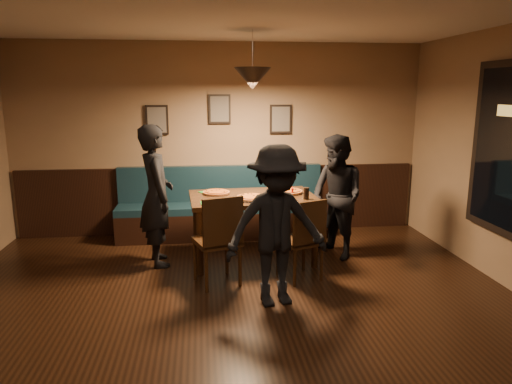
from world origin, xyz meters
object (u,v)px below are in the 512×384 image
at_px(soda_glass, 306,193).
at_px(diner_front, 277,226).
at_px(dining_table, 253,228).
at_px(tabasco_bottle, 292,191).
at_px(booth_bench, 222,204).
at_px(diner_left, 156,196).
at_px(chair_near_left, 217,239).
at_px(diner_right, 337,197).
at_px(chair_near_right, 300,239).

bearing_deg(soda_glass, diner_front, -117.02).
height_order(dining_table, tabasco_bottle, tabasco_bottle).
relative_size(booth_bench, diner_left, 1.74).
distance_m(chair_near_left, diner_right, 1.72).
xyz_separation_m(booth_bench, tabasco_bottle, (0.84, -1.02, 0.38)).
height_order(booth_bench, chair_near_left, chair_near_left).
bearing_deg(booth_bench, chair_near_left, -94.44).
distance_m(chair_near_left, diner_left, 1.05).
xyz_separation_m(chair_near_left, diner_front, (0.57, -0.57, 0.29)).
bearing_deg(tabasco_bottle, chair_near_right, -92.89).
bearing_deg(chair_near_right, diner_left, 136.04).
bearing_deg(diner_front, dining_table, 83.52).
height_order(booth_bench, tabasco_bottle, booth_bench).
bearing_deg(soda_glass, chair_near_right, -110.60).
height_order(diner_left, diner_right, diner_left).
relative_size(booth_bench, tabasco_bottle, 26.80).
xyz_separation_m(chair_near_right, tabasco_bottle, (0.03, 0.65, 0.41)).
xyz_separation_m(chair_near_right, diner_right, (0.61, 0.66, 0.32)).
height_order(diner_right, tabasco_bottle, diner_right).
relative_size(diner_right, diner_front, 0.98).
distance_m(chair_near_right, diner_front, 0.78).
xyz_separation_m(diner_left, soda_glass, (1.80, -0.25, 0.04)).
xyz_separation_m(booth_bench, diner_front, (0.44, -2.27, 0.30)).
height_order(diner_left, diner_front, diner_left).
distance_m(dining_table, diner_left, 1.26).
xyz_separation_m(dining_table, diner_front, (0.09, -1.29, 0.39)).
xyz_separation_m(diner_left, diner_front, (1.27, -1.28, -0.06)).
relative_size(booth_bench, chair_near_left, 2.94).
relative_size(chair_near_right, soda_glass, 6.58).
bearing_deg(chair_near_left, chair_near_right, -16.64).
height_order(chair_near_left, diner_front, diner_front).
bearing_deg(dining_table, soda_glass, -26.37).
bearing_deg(diner_left, chair_near_left, -149.74).
distance_m(dining_table, diner_right, 1.13).
distance_m(booth_bench, diner_left, 1.35).
xyz_separation_m(booth_bench, dining_table, (0.35, -0.98, -0.09)).
height_order(chair_near_left, diner_right, diner_right).
relative_size(booth_bench, dining_table, 1.94).
bearing_deg(diner_right, booth_bench, -148.68).
bearing_deg(diner_right, diner_front, -60.71).
distance_m(soda_glass, tabasco_bottle, 0.26).
xyz_separation_m(dining_table, tabasco_bottle, (0.49, -0.04, 0.47)).
bearing_deg(chair_near_left, tabasco_bottle, 16.27).
distance_m(chair_near_right, diner_right, 0.95).
distance_m(diner_right, soda_glass, 0.52).
xyz_separation_m(chair_near_left, tabasco_bottle, (0.97, 0.68, 0.37)).
bearing_deg(diner_front, chair_near_left, 124.37).
height_order(booth_bench, diner_left, diner_left).
distance_m(dining_table, tabasco_bottle, 0.68).
bearing_deg(diner_left, diner_right, -104.79).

